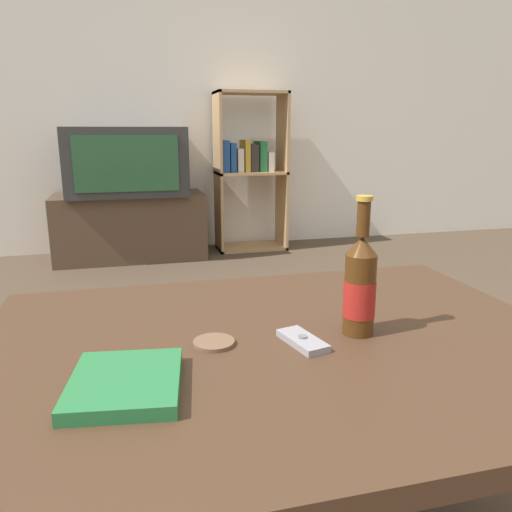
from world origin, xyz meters
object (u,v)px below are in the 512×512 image
object	(u,v)px
beer_bottle	(360,286)
cell_phone	(303,341)
television	(127,161)
bookshelf	(249,167)
table_book	(125,383)
tv_stand	(131,226)

from	to	relation	value
beer_bottle	cell_phone	xyz separation A→B (m)	(-0.13, -0.02, -0.10)
television	bookshelf	bearing A→B (deg)	5.63
television	table_book	distance (m)	2.86
cell_phone	bookshelf	bearing A→B (deg)	64.83
cell_phone	table_book	size ratio (longest dim) A/B	0.57
tv_stand	table_book	world-z (taller)	table_book
television	bookshelf	xyz separation A→B (m)	(0.89, 0.09, -0.06)
cell_phone	table_book	xyz separation A→B (m)	(-0.34, -0.10, 0.00)
bookshelf	table_book	size ratio (longest dim) A/B	5.27
tv_stand	table_book	distance (m)	2.87
tv_stand	bookshelf	bearing A→B (deg)	5.38
bookshelf	cell_phone	bearing A→B (deg)	-101.46
tv_stand	beer_bottle	xyz separation A→B (m)	(0.44, -2.73, 0.36)
tv_stand	beer_bottle	world-z (taller)	beer_bottle
beer_bottle	bookshelf	bearing A→B (deg)	80.99
bookshelf	beer_bottle	xyz separation A→B (m)	(-0.45, -2.82, -0.03)
table_book	cell_phone	bearing A→B (deg)	24.20
tv_stand	bookshelf	world-z (taller)	bookshelf
cell_phone	table_book	bearing A→B (deg)	-177.50
cell_phone	table_book	world-z (taller)	table_book
tv_stand	bookshelf	distance (m)	0.98
beer_bottle	table_book	size ratio (longest dim) A/B	1.28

